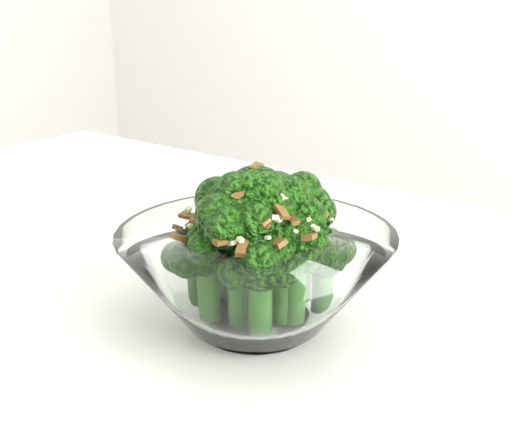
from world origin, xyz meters
The scene contains 2 objects.
table centered at (-0.10, 0.01, 0.68)m, with size 1.28×0.93×0.75m.
broccoli_dish centered at (-0.07, 0.05, 0.80)m, with size 0.19×0.19×0.12m.
Camera 1 is at (0.16, -0.34, 0.98)m, focal length 50.00 mm.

